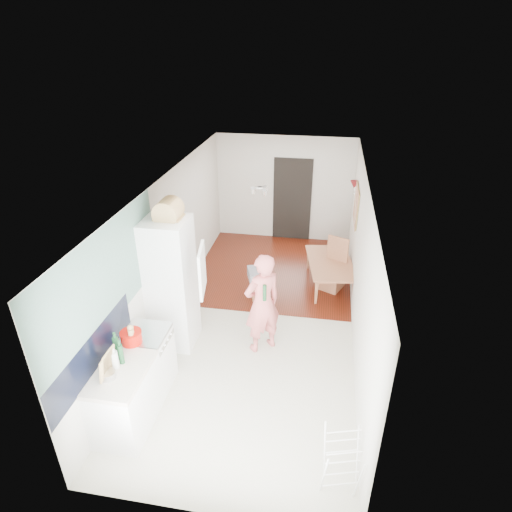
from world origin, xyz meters
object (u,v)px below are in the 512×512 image
(dining_chair, at_px, (332,265))
(stool, at_px, (260,288))
(person, at_px, (262,295))
(drying_rack, at_px, (341,464))
(dining_table, at_px, (331,275))

(dining_chair, distance_m, stool, 1.48)
(dining_chair, bearing_deg, person, -92.86)
(dining_chair, height_order, drying_rack, dining_chair)
(person, distance_m, stool, 1.66)
(dining_table, distance_m, dining_chair, 0.31)
(stool, bearing_deg, dining_chair, 23.75)
(person, distance_m, dining_table, 2.49)
(dining_table, bearing_deg, drying_rack, 172.66)
(person, distance_m, dining_chair, 2.33)
(dining_chair, bearing_deg, stool, -131.60)
(dining_table, distance_m, drying_rack, 4.35)
(person, relative_size, dining_table, 1.55)
(person, bearing_deg, dining_table, -155.34)
(drying_rack, bearing_deg, dining_chair, 76.72)
(person, bearing_deg, drying_rack, 79.78)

